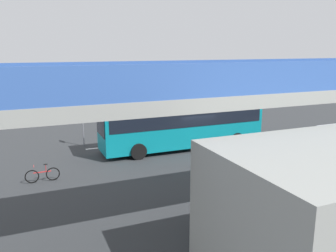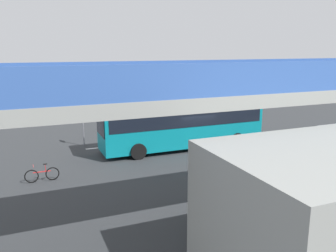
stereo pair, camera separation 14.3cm
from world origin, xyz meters
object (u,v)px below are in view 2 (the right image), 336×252
object	(u,v)px
city_bus	(183,122)
bicycle_red	(42,175)
pedestrian	(239,122)
traffic_sign	(83,120)

from	to	relation	value
city_bus	bicycle_red	world-z (taller)	city_bus
bicycle_red	city_bus	bearing A→B (deg)	-162.79
pedestrian	traffic_sign	size ratio (longest dim) A/B	0.64
city_bus	pedestrian	bearing A→B (deg)	-159.28
city_bus	bicycle_red	xyz separation A→B (m)	(9.55, 2.96, -1.51)
city_bus	traffic_sign	size ratio (longest dim) A/B	4.12
bicycle_red	traffic_sign	world-z (taller)	traffic_sign
city_bus	traffic_sign	distance (m)	7.13
city_bus	bicycle_red	size ratio (longest dim) A/B	6.52
bicycle_red	pedestrian	size ratio (longest dim) A/B	0.99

